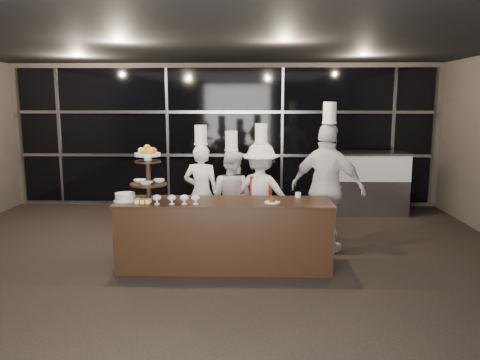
{
  "coord_description": "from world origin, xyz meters",
  "views": [
    {
      "loc": [
        0.57,
        -4.87,
        2.22
      ],
      "look_at": [
        0.41,
        1.46,
        1.15
      ],
      "focal_mm": 35.0,
      "sensor_mm": 36.0,
      "label": 1
    }
  ],
  "objects_px": {
    "display_stand": "(148,169)",
    "chef_c": "(261,193)",
    "chef_a": "(202,191)",
    "chef_d": "(327,188)",
    "chef_b": "(231,196)",
    "layer_cake": "(125,197)",
    "display_case": "(368,180)",
    "buffet_counter": "(224,234)"
  },
  "relations": [
    {
      "from": "display_stand",
      "to": "chef_c",
      "type": "xyz_separation_m",
      "value": [
        1.5,
        1.13,
        -0.53
      ]
    },
    {
      "from": "chef_a",
      "to": "chef_d",
      "type": "distance_m",
      "value": 1.98
    },
    {
      "from": "chef_c",
      "to": "display_stand",
      "type": "bearing_deg",
      "value": -142.97
    },
    {
      "from": "chef_b",
      "to": "chef_c",
      "type": "relative_size",
      "value": 0.94
    },
    {
      "from": "chef_a",
      "to": "chef_c",
      "type": "relative_size",
      "value": 0.98
    },
    {
      "from": "display_stand",
      "to": "chef_c",
      "type": "relative_size",
      "value": 0.39
    },
    {
      "from": "display_stand",
      "to": "layer_cake",
      "type": "xyz_separation_m",
      "value": [
        -0.3,
        -0.05,
        -0.37
      ]
    },
    {
      "from": "layer_cake",
      "to": "display_case",
      "type": "xyz_separation_m",
      "value": [
        3.96,
        3.19,
        -0.29
      ]
    },
    {
      "from": "display_stand",
      "to": "layer_cake",
      "type": "bearing_deg",
      "value": -170.68
    },
    {
      "from": "buffet_counter",
      "to": "layer_cake",
      "type": "distance_m",
      "value": 1.4
    },
    {
      "from": "display_stand",
      "to": "display_case",
      "type": "height_order",
      "value": "display_stand"
    },
    {
      "from": "buffet_counter",
      "to": "layer_cake",
      "type": "xyz_separation_m",
      "value": [
        -1.3,
        -0.05,
        0.51
      ]
    },
    {
      "from": "chef_b",
      "to": "chef_d",
      "type": "height_order",
      "value": "chef_d"
    },
    {
      "from": "display_stand",
      "to": "chef_d",
      "type": "height_order",
      "value": "chef_d"
    },
    {
      "from": "layer_cake",
      "to": "chef_c",
      "type": "height_order",
      "value": "chef_c"
    },
    {
      "from": "display_case",
      "to": "chef_d",
      "type": "relative_size",
      "value": 0.68
    },
    {
      "from": "display_case",
      "to": "chef_b",
      "type": "distance_m",
      "value": 3.27
    },
    {
      "from": "buffet_counter",
      "to": "chef_c",
      "type": "xyz_separation_m",
      "value": [
        0.5,
        1.13,
        0.34
      ]
    },
    {
      "from": "chef_b",
      "to": "buffet_counter",
      "type": "bearing_deg",
      "value": -92.06
    },
    {
      "from": "buffet_counter",
      "to": "layer_cake",
      "type": "height_order",
      "value": "layer_cake"
    },
    {
      "from": "layer_cake",
      "to": "display_stand",
      "type": "bearing_deg",
      "value": 9.32
    },
    {
      "from": "display_case",
      "to": "chef_d",
      "type": "height_order",
      "value": "chef_d"
    },
    {
      "from": "chef_a",
      "to": "buffet_counter",
      "type": "bearing_deg",
      "value": -70.56
    },
    {
      "from": "display_case",
      "to": "layer_cake",
      "type": "bearing_deg",
      "value": -141.13
    },
    {
      "from": "chef_a",
      "to": "layer_cake",
      "type": "bearing_deg",
      "value": -124.07
    },
    {
      "from": "display_stand",
      "to": "chef_b",
      "type": "relative_size",
      "value": 0.42
    },
    {
      "from": "buffet_counter",
      "to": "chef_d",
      "type": "xyz_separation_m",
      "value": [
        1.47,
        0.71,
        0.5
      ]
    },
    {
      "from": "display_case",
      "to": "chef_a",
      "type": "height_order",
      "value": "chef_a"
    },
    {
      "from": "chef_c",
      "to": "chef_d",
      "type": "xyz_separation_m",
      "value": [
        0.97,
        -0.42,
        0.16
      ]
    },
    {
      "from": "display_stand",
      "to": "chef_d",
      "type": "distance_m",
      "value": 2.6
    },
    {
      "from": "buffet_counter",
      "to": "display_stand",
      "type": "xyz_separation_m",
      "value": [
        -1.0,
        -0.0,
        0.87
      ]
    },
    {
      "from": "buffet_counter",
      "to": "chef_d",
      "type": "relative_size",
      "value": 1.28
    },
    {
      "from": "layer_cake",
      "to": "chef_c",
      "type": "xyz_separation_m",
      "value": [
        1.81,
        1.18,
        -0.17
      ]
    },
    {
      "from": "layer_cake",
      "to": "chef_c",
      "type": "relative_size",
      "value": 0.16
    },
    {
      "from": "buffet_counter",
      "to": "chef_b",
      "type": "height_order",
      "value": "chef_b"
    },
    {
      "from": "display_stand",
      "to": "layer_cake",
      "type": "relative_size",
      "value": 2.48
    },
    {
      "from": "buffet_counter",
      "to": "chef_d",
      "type": "distance_m",
      "value": 1.71
    },
    {
      "from": "chef_a",
      "to": "chef_c",
      "type": "distance_m",
      "value": 0.94
    },
    {
      "from": "display_stand",
      "to": "buffet_counter",
      "type": "bearing_deg",
      "value": 0.01
    },
    {
      "from": "display_stand",
      "to": "chef_b",
      "type": "xyz_separation_m",
      "value": [
        1.04,
        1.18,
        -0.59
      ]
    },
    {
      "from": "display_case",
      "to": "chef_b",
      "type": "relative_size",
      "value": 0.85
    },
    {
      "from": "buffet_counter",
      "to": "chef_c",
      "type": "height_order",
      "value": "chef_c"
    }
  ]
}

